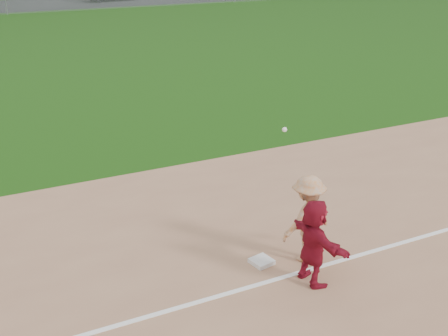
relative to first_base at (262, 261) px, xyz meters
name	(u,v)px	position (x,y,z in m)	size (l,w,h in m)	color
ground	(259,258)	(0.06, 0.22, -0.06)	(160.00, 160.00, 0.00)	#19460D
foul_line	(281,278)	(0.06, -0.58, -0.04)	(60.00, 0.10, 0.01)	white
first_base	(262,261)	(0.00, 0.00, 0.00)	(0.37, 0.37, 0.08)	silver
base_runner	(314,242)	(0.50, -0.90, 0.75)	(1.47, 0.47, 1.58)	maroon
first_base_play	(308,219)	(0.82, -0.22, 0.81)	(1.19, 0.82, 2.61)	#A9A9AB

